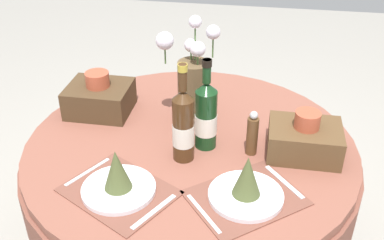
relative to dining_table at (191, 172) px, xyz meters
The scene contains 9 objects.
dining_table is the anchor object (origin of this frame).
place_setting_left 0.41m from the dining_table, 119.41° to the right, with size 0.42×0.39×0.16m.
place_setting_right 0.41m from the dining_table, 51.13° to the right, with size 0.43×0.42×0.16m.
flower_vase 0.35m from the dining_table, 97.24° to the left, with size 0.23×0.15×0.43m.
wine_bottle_left 0.30m from the dining_table, 94.78° to the right, with size 0.08×0.08×0.37m.
wine_bottle_centre 0.28m from the dining_table, ahead, with size 0.08×0.08×0.35m.
pepper_mill 0.32m from the dining_table, ahead, with size 0.04×0.04×0.17m.
woven_basket_side_left 0.49m from the dining_table, 157.90° to the left, with size 0.25×0.21×0.18m.
woven_basket_side_right 0.46m from the dining_table, ahead, with size 0.26×0.20×0.17m.
Camera 1 is at (0.25, -1.41, 1.71)m, focal length 43.13 mm.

